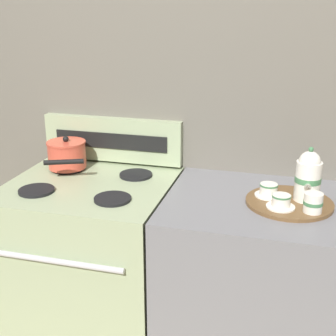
{
  "coord_description": "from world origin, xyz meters",
  "views": [
    {
      "loc": [
        0.47,
        -1.76,
        1.64
      ],
      "look_at": [
        -0.02,
        0.07,
        0.97
      ],
      "focal_mm": 50.0,
      "sensor_mm": 36.0,
      "label": 1
    }
  ],
  "objects_px": {
    "teacup_left": "(281,201)",
    "teacup_right": "(269,190)",
    "saucepan": "(67,154)",
    "teapot": "(308,176)",
    "stove": "(94,271)",
    "creamer_jug": "(313,203)",
    "serving_tray": "(289,203)"
  },
  "relations": [
    {
      "from": "serving_tray",
      "to": "teapot",
      "type": "bearing_deg",
      "value": 24.29
    },
    {
      "from": "teacup_left",
      "to": "teacup_right",
      "type": "height_order",
      "value": "same"
    },
    {
      "from": "teacup_left",
      "to": "stove",
      "type": "bearing_deg",
      "value": 174.92
    },
    {
      "from": "serving_tray",
      "to": "teacup_left",
      "type": "distance_m",
      "value": 0.09
    },
    {
      "from": "stove",
      "to": "saucepan",
      "type": "xyz_separation_m",
      "value": [
        -0.17,
        0.14,
        0.52
      ]
    },
    {
      "from": "stove",
      "to": "teacup_right",
      "type": "bearing_deg",
      "value": 2.23
    },
    {
      "from": "serving_tray",
      "to": "teacup_right",
      "type": "bearing_deg",
      "value": 159.57
    },
    {
      "from": "saucepan",
      "to": "creamer_jug",
      "type": "distance_m",
      "value": 1.14
    },
    {
      "from": "serving_tray",
      "to": "teacup_right",
      "type": "relative_size",
      "value": 3.12
    },
    {
      "from": "serving_tray",
      "to": "teacup_right",
      "type": "height_order",
      "value": "teacup_right"
    },
    {
      "from": "teapot",
      "to": "stove",
      "type": "bearing_deg",
      "value": -178.3
    },
    {
      "from": "stove",
      "to": "teacup_right",
      "type": "distance_m",
      "value": 0.92
    },
    {
      "from": "teapot",
      "to": "teacup_left",
      "type": "xyz_separation_m",
      "value": [
        -0.09,
        -0.1,
        -0.07
      ]
    },
    {
      "from": "saucepan",
      "to": "teapot",
      "type": "xyz_separation_m",
      "value": [
        1.09,
        -0.12,
        0.04
      ]
    },
    {
      "from": "teapot",
      "to": "serving_tray",
      "type": "bearing_deg",
      "value": -155.71
    },
    {
      "from": "stove",
      "to": "creamer_jug",
      "type": "distance_m",
      "value": 1.07
    },
    {
      "from": "teapot",
      "to": "creamer_jug",
      "type": "relative_size",
      "value": 2.93
    },
    {
      "from": "stove",
      "to": "saucepan",
      "type": "distance_m",
      "value": 0.57
    },
    {
      "from": "stove",
      "to": "serving_tray",
      "type": "xyz_separation_m",
      "value": [
        0.86,
        -0.0,
        0.45
      ]
    },
    {
      "from": "stove",
      "to": "saucepan",
      "type": "relative_size",
      "value": 3.05
    },
    {
      "from": "stove",
      "to": "teapot",
      "type": "relative_size",
      "value": 4.11
    },
    {
      "from": "teacup_right",
      "to": "creamer_jug",
      "type": "bearing_deg",
      "value": -34.11
    },
    {
      "from": "teapot",
      "to": "teacup_left",
      "type": "bearing_deg",
      "value": -132.95
    },
    {
      "from": "stove",
      "to": "teapot",
      "type": "xyz_separation_m",
      "value": [
        0.92,
        0.03,
        0.56
      ]
    },
    {
      "from": "creamer_jug",
      "to": "serving_tray",
      "type": "bearing_deg",
      "value": 135.6
    },
    {
      "from": "stove",
      "to": "teacup_left",
      "type": "xyz_separation_m",
      "value": [
        0.83,
        -0.07,
        0.48
      ]
    },
    {
      "from": "saucepan",
      "to": "teacup_left",
      "type": "distance_m",
      "value": 1.02
    },
    {
      "from": "teacup_right",
      "to": "creamer_jug",
      "type": "relative_size",
      "value": 1.46
    },
    {
      "from": "teacup_right",
      "to": "creamer_jug",
      "type": "distance_m",
      "value": 0.2
    },
    {
      "from": "stove",
      "to": "teacup_left",
      "type": "distance_m",
      "value": 0.96
    },
    {
      "from": "saucepan",
      "to": "stove",
      "type": "bearing_deg",
      "value": -39.96
    },
    {
      "from": "stove",
      "to": "teacup_left",
      "type": "relative_size",
      "value": 8.21
    }
  ]
}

